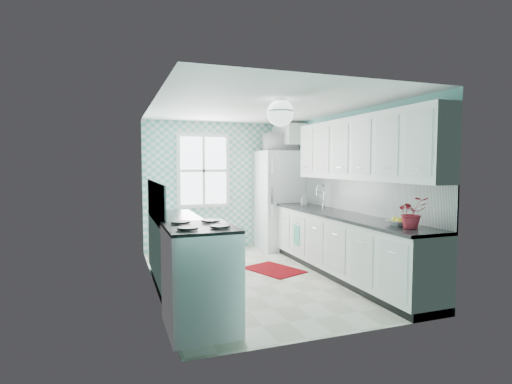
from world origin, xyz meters
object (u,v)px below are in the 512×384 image
object	(u,v)px
fridge	(280,200)
potted_plant	(412,213)
ceiling_light	(280,113)
stove	(200,276)
microwave	(280,142)
fruit_bowl	(398,223)
sink	(315,208)

from	to	relation	value
fridge	potted_plant	size ratio (longest dim) A/B	5.26
ceiling_light	stove	xyz separation A→B (m)	(-1.20, -0.75, -1.78)
microwave	stove	bearing A→B (deg)	57.19
fridge	potted_plant	bearing A→B (deg)	-89.28
ceiling_light	fridge	xyz separation A→B (m)	(1.11, 2.58, -1.36)
fridge	fruit_bowl	distance (m)	3.38
fridge	potted_plant	xyz separation A→B (m)	(0.09, -3.61, 0.16)
stove	fridge	bearing A→B (deg)	54.37
fruit_bowl	fridge	bearing A→B (deg)	91.53
ceiling_light	fridge	distance (m)	3.12
fridge	stove	world-z (taller)	fridge
fruit_bowl	potted_plant	xyz separation A→B (m)	(0.00, -0.23, 0.15)
potted_plant	microwave	bearing A→B (deg)	91.43
fruit_bowl	microwave	distance (m)	3.57
ceiling_light	stove	bearing A→B (deg)	-148.06
ceiling_light	fridge	bearing A→B (deg)	66.71
fridge	stove	distance (m)	4.07
potted_plant	fruit_bowl	bearing A→B (deg)	90.00
microwave	ceiling_light	bearing A→B (deg)	68.67
fridge	sink	distance (m)	1.28
fridge	microwave	bearing A→B (deg)	52.58
potted_plant	microwave	distance (m)	3.74
ceiling_light	fruit_bowl	distance (m)	1.98
ceiling_light	fruit_bowl	size ratio (longest dim) A/B	1.30
fridge	stove	size ratio (longest dim) A/B	1.86
sink	stove	bearing A→B (deg)	-137.71
fruit_bowl	microwave	bearing A→B (deg)	91.53
ceiling_light	potted_plant	size ratio (longest dim) A/B	0.95
stove	microwave	xyz separation A→B (m)	(2.31, 3.33, 1.56)
ceiling_light	sink	distance (m)	2.26
fridge	microwave	size ratio (longest dim) A/B	3.11
sink	fruit_bowl	world-z (taller)	sink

